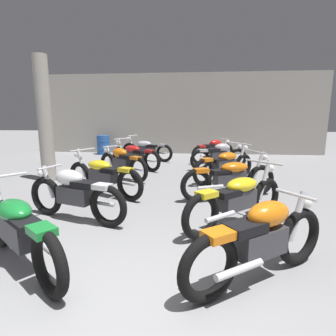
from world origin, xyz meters
TOP-DOWN VIEW (x-y plane):
  - ground_plane at (0.00, 0.00)m, footprint 60.00×60.00m
  - back_wall at (0.00, 10.72)m, footprint 12.63×0.24m
  - support_pillar at (-3.26, 4.85)m, footprint 0.36×0.36m
  - motorcycle_left_row_0 at (-1.35, 0.83)m, footprint 1.79×1.41m
  - motorcycle_left_row_1 at (-1.34, 2.22)m, footprint 1.90×0.76m
  - motorcycle_left_row_2 at (-1.37, 3.67)m, footprint 1.98×1.13m
  - motorcycle_left_row_3 at (-1.38, 5.26)m, footprint 1.66×1.25m
  - motorcycle_left_row_4 at (-1.36, 6.70)m, footprint 1.88×1.28m
  - motorcycle_left_row_5 at (-1.27, 8.38)m, footprint 2.10×0.91m
  - motorcycle_right_row_0 at (1.27, 0.81)m, footprint 1.67×1.23m
  - motorcycle_right_row_1 at (1.26, 2.23)m, footprint 1.69×1.53m
  - motorcycle_right_row_2 at (1.33, 3.71)m, footprint 2.04×1.04m
  - motorcycle_right_row_3 at (1.39, 5.25)m, footprint 1.71×1.51m
  - motorcycle_right_row_4 at (1.39, 6.86)m, footprint 1.89×0.80m
  - motorcycle_right_row_5 at (1.29, 8.23)m, footprint 1.65×1.26m
  - oil_drum at (-3.55, 10.03)m, footprint 0.59×0.59m

SIDE VIEW (x-z plane):
  - ground_plane at x=0.00m, z-range 0.00..0.00m
  - oil_drum at x=-3.55m, z-range 0.00..0.85m
  - motorcycle_left_row_0 at x=-1.35m, z-range -0.04..0.94m
  - motorcycle_left_row_2 at x=-1.37m, z-range -0.04..0.94m
  - motorcycle_left_row_4 at x=-1.36m, z-range -0.04..0.94m
  - motorcycle_left_row_5 at x=-1.27m, z-range -0.04..0.94m
  - motorcycle_right_row_1 at x=1.26m, z-range -0.04..0.94m
  - motorcycle_right_row_2 at x=1.33m, z-range -0.04..0.94m
  - motorcycle_right_row_3 at x=1.39m, z-range -0.04..0.94m
  - motorcycle_left_row_1 at x=-1.34m, z-range 0.02..0.90m
  - motorcycle_left_row_3 at x=-1.38m, z-range 0.02..0.90m
  - motorcycle_right_row_0 at x=1.27m, z-range 0.02..0.90m
  - motorcycle_right_row_4 at x=1.39m, z-range 0.02..0.90m
  - motorcycle_right_row_5 at x=1.29m, z-range 0.02..0.90m
  - support_pillar at x=-3.26m, z-range 0.00..3.20m
  - back_wall at x=0.00m, z-range 0.00..3.60m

